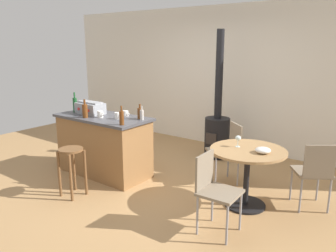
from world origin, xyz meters
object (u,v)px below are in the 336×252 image
object	(u,v)px
folding_chair_left	(214,187)
serving_bowl	(263,150)
toolbox	(90,108)
wooden_stool	(72,162)
bottle_0	(122,118)
bottle_3	(142,115)
wine_glass	(238,138)
cup_1	(126,114)
bottle_1	(140,113)
bottle_4	(85,111)
wood_stove	(217,128)
folding_chair_near	(314,170)
kitchen_island	(104,145)
dining_table	(247,163)
cup_2	(118,116)
cup_0	(100,114)
folding_chair_far	(227,148)
bottle_2	(75,104)

from	to	relation	value
folding_chair_left	serving_bowl	world-z (taller)	folding_chair_left
toolbox	wooden_stool	bearing A→B (deg)	-56.84
wooden_stool	bottle_0	distance (m)	0.88
bottle_3	wine_glass	distance (m)	1.45
cup_1	wine_glass	world-z (taller)	cup_1
bottle_1	bottle_4	world-z (taller)	bottle_4
wine_glass	wood_stove	bearing A→B (deg)	126.16
bottle_4	folding_chair_near	bearing A→B (deg)	16.52
folding_chair_left	bottle_0	world-z (taller)	bottle_0
kitchen_island	bottle_0	xyz separation A→B (m)	(0.63, -0.24, 0.56)
wooden_stool	bottle_4	bearing A→B (deg)	122.95
bottle_1	bottle_3	xyz separation A→B (m)	(0.07, -0.04, -0.01)
kitchen_island	dining_table	world-z (taller)	kitchen_island
wooden_stool	cup_2	xyz separation A→B (m)	(0.08, 0.80, 0.50)
folding_chair_near	wine_glass	size ratio (longest dim) A/B	5.98
folding_chair_near	toolbox	distance (m)	3.31
dining_table	folding_chair_near	bearing A→B (deg)	29.61
bottle_1	cup_2	size ratio (longest dim) A/B	1.86
folding_chair_near	cup_2	bearing A→B (deg)	-165.20
bottle_1	bottle_4	xyz separation A→B (m)	(-0.71, -0.42, 0.02)
toolbox	cup_0	xyz separation A→B (m)	(0.33, -0.10, -0.04)
dining_table	bottle_4	bearing A→B (deg)	-167.73
wood_stove	cup_2	bearing A→B (deg)	-112.54
folding_chair_left	toolbox	size ratio (longest dim) A/B	1.93
folding_chair_far	folding_chair_left	bearing A→B (deg)	-69.36
bottle_2	cup_0	size ratio (longest dim) A/B	2.64
toolbox	bottle_4	size ratio (longest dim) A/B	1.63
bottle_1	wood_stove	bearing A→B (deg)	73.04
folding_chair_left	cup_0	size ratio (longest dim) A/B	7.17
folding_chair_left	wooden_stool	bearing A→B (deg)	-169.88
cup_0	folding_chair_far	bearing A→B (deg)	28.87
wooden_stool	serving_bowl	bearing A→B (deg)	25.93
bottle_2	cup_1	size ratio (longest dim) A/B	2.52
folding_chair_left	cup_2	distance (m)	1.96
toolbox	cup_1	bearing A→B (deg)	18.57
bottle_2	wine_glass	bearing A→B (deg)	7.39
cup_0	cup_1	distance (m)	0.38
cup_2	wine_glass	world-z (taller)	cup_2
bottle_3	cup_0	size ratio (longest dim) A/B	1.65
kitchen_island	wooden_stool	size ratio (longest dim) A/B	2.28
kitchen_island	wooden_stool	distance (m)	0.84
bottle_3	bottle_1	bearing A→B (deg)	151.12
bottle_1	bottle_2	bearing A→B (deg)	-168.67
cup_0	serving_bowl	size ratio (longest dim) A/B	0.67
kitchen_island	bottle_0	world-z (taller)	bottle_0
bottle_2	bottle_3	xyz separation A→B (m)	(1.24, 0.20, -0.05)
dining_table	bottle_0	distance (m)	1.74
cup_1	kitchen_island	bearing A→B (deg)	-144.82
bottle_1	cup_2	distance (m)	0.33
kitchen_island	toolbox	xyz separation A→B (m)	(-0.28, 0.01, 0.55)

